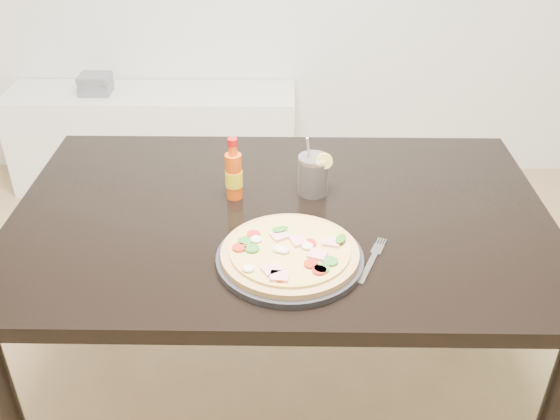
{
  "coord_description": "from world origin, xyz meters",
  "views": [
    {
      "loc": [
        -0.13,
        -0.77,
        1.62
      ],
      "look_at": [
        -0.15,
        0.49,
        0.83
      ],
      "focal_mm": 40.0,
      "sensor_mm": 36.0,
      "label": 1
    }
  ],
  "objects_px": {
    "media_console": "(155,139)",
    "hot_sauce_bottle": "(234,175)",
    "plate": "(290,258)",
    "fork": "(373,259)",
    "dining_table": "(281,238)",
    "pizza": "(290,252)",
    "cola_cup": "(313,176)"
  },
  "relations": [
    {
      "from": "dining_table",
      "to": "pizza",
      "type": "height_order",
      "value": "pizza"
    },
    {
      "from": "pizza",
      "to": "media_console",
      "type": "relative_size",
      "value": 0.23
    },
    {
      "from": "dining_table",
      "to": "plate",
      "type": "distance_m",
      "value": 0.24
    },
    {
      "from": "pizza",
      "to": "fork",
      "type": "xyz_separation_m",
      "value": [
        0.19,
        0.01,
        -0.02
      ]
    },
    {
      "from": "hot_sauce_bottle",
      "to": "dining_table",
      "type": "bearing_deg",
      "value": -29.75
    },
    {
      "from": "hot_sauce_bottle",
      "to": "cola_cup",
      "type": "distance_m",
      "value": 0.21
    },
    {
      "from": "hot_sauce_bottle",
      "to": "cola_cup",
      "type": "relative_size",
      "value": 1.0
    },
    {
      "from": "media_console",
      "to": "fork",
      "type": "bearing_deg",
      "value": -62.5
    },
    {
      "from": "pizza",
      "to": "cola_cup",
      "type": "distance_m",
      "value": 0.32
    },
    {
      "from": "media_console",
      "to": "hot_sauce_bottle",
      "type": "bearing_deg",
      "value": -69.24
    },
    {
      "from": "cola_cup",
      "to": "media_console",
      "type": "height_order",
      "value": "cola_cup"
    },
    {
      "from": "hot_sauce_bottle",
      "to": "fork",
      "type": "xyz_separation_m",
      "value": [
        0.34,
        -0.28,
        -0.07
      ]
    },
    {
      "from": "pizza",
      "to": "fork",
      "type": "height_order",
      "value": "pizza"
    },
    {
      "from": "media_console",
      "to": "plate",
      "type": "bearing_deg",
      "value": -68.04
    },
    {
      "from": "cola_cup",
      "to": "media_console",
      "type": "xyz_separation_m",
      "value": [
        -0.74,
        1.36,
        -0.55
      ]
    },
    {
      "from": "pizza",
      "to": "cola_cup",
      "type": "xyz_separation_m",
      "value": [
        0.06,
        0.32,
        0.03
      ]
    },
    {
      "from": "dining_table",
      "to": "cola_cup",
      "type": "bearing_deg",
      "value": 49.12
    },
    {
      "from": "plate",
      "to": "hot_sauce_bottle",
      "type": "relative_size",
      "value": 1.96
    },
    {
      "from": "hot_sauce_bottle",
      "to": "plate",
      "type": "bearing_deg",
      "value": -62.52
    },
    {
      "from": "hot_sauce_bottle",
      "to": "media_console",
      "type": "bearing_deg",
      "value": 110.76
    },
    {
      "from": "fork",
      "to": "dining_table",
      "type": "bearing_deg",
      "value": 158.5
    },
    {
      "from": "fork",
      "to": "plate",
      "type": "bearing_deg",
      "value": -155.26
    },
    {
      "from": "dining_table",
      "to": "plate",
      "type": "relative_size",
      "value": 4.11
    },
    {
      "from": "cola_cup",
      "to": "pizza",
      "type": "bearing_deg",
      "value": -101.24
    },
    {
      "from": "dining_table",
      "to": "media_console",
      "type": "distance_m",
      "value": 1.66
    },
    {
      "from": "dining_table",
      "to": "fork",
      "type": "xyz_separation_m",
      "value": [
        0.22,
        -0.21,
        0.09
      ]
    },
    {
      "from": "cola_cup",
      "to": "hot_sauce_bottle",
      "type": "bearing_deg",
      "value": -172.34
    },
    {
      "from": "cola_cup",
      "to": "dining_table",
      "type": "bearing_deg",
      "value": -130.88
    },
    {
      "from": "hot_sauce_bottle",
      "to": "pizza",
      "type": "bearing_deg",
      "value": -62.73
    },
    {
      "from": "hot_sauce_bottle",
      "to": "fork",
      "type": "distance_m",
      "value": 0.45
    },
    {
      "from": "dining_table",
      "to": "cola_cup",
      "type": "relative_size",
      "value": 8.08
    },
    {
      "from": "pizza",
      "to": "fork",
      "type": "relative_size",
      "value": 1.76
    }
  ]
}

